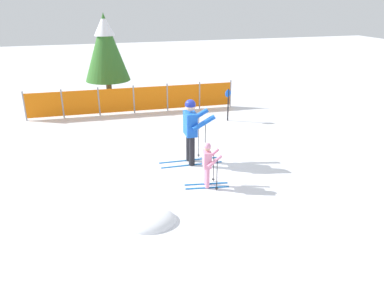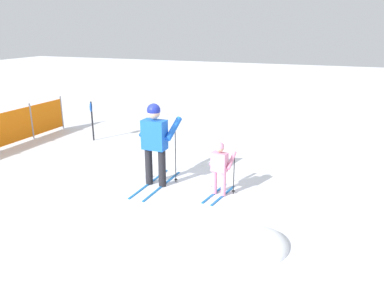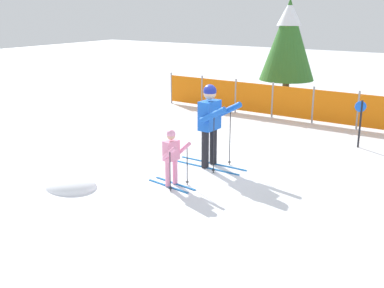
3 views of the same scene
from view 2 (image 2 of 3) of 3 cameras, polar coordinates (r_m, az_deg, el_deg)
ground_plane at (r=8.29m, az=-7.20°, el=-6.83°), size 60.00×60.00×0.00m
skier_adult at (r=8.11m, az=-5.63°, el=1.09°), size 1.76×0.79×1.85m
skier_child at (r=7.73m, az=4.26°, el=-3.12°), size 1.12×0.55×1.16m
trail_marker at (r=11.87m, az=-15.02°, el=4.08°), size 0.26×0.13×1.22m
snow_mound at (r=6.35m, az=10.21°, el=-15.10°), size 1.10×0.93×0.44m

